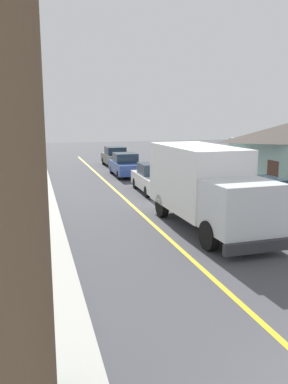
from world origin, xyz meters
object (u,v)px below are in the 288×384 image
at_px(parked_car_far, 116,157).
at_px(trash_bin_back, 30,368).
at_px(utility_pole, 20,273).
at_px(box_truck, 205,184).
at_px(parked_van_across, 260,197).
at_px(parked_car_near, 154,179).
at_px(stop_sign, 247,171).
at_px(parked_car_mid, 126,165).

height_order(parked_car_far, trash_bin_back, parked_car_far).
distance_m(parked_car_far, utility_pole, 32.37).
bearing_deg(box_truck, parked_car_far, 88.76).
bearing_deg(box_truck, trash_bin_back, -128.16).
height_order(box_truck, parked_van_across, box_truck).
bearing_deg(parked_car_near, box_truck, -91.56).
xyz_separation_m(parked_van_across, utility_pole, (-9.89, -13.31, 2.87)).
relative_size(box_truck, utility_pole, 1.03).
distance_m(parked_car_far, stop_sign, 17.66).
height_order(parked_van_across, trash_bin_back, parked_van_across).
bearing_deg(box_truck, parked_car_near, 88.44).
bearing_deg(parked_car_mid, stop_sign, -75.54).
relative_size(box_truck, parked_car_far, 1.64).
bearing_deg(utility_pole, parked_car_mid, 75.77).
bearing_deg(utility_pole, trash_bin_back, 91.93).
xyz_separation_m(parked_car_near, utility_pole, (-6.75, -19.46, 2.87)).
height_order(parked_car_mid, trash_bin_back, parked_car_mid).
height_order(parked_car_near, parked_car_far, same).
relative_size(parked_van_across, stop_sign, 1.68).
relative_size(box_truck, parked_van_across, 1.63).
bearing_deg(trash_bin_back, box_truck, 51.84).
height_order(trash_bin_back, utility_pole, utility_pole).
xyz_separation_m(box_truck, parked_car_near, (0.20, 7.39, -0.97)).
height_order(parked_car_mid, utility_pole, utility_pole).
relative_size(parked_car_near, parked_van_across, 1.00).
relative_size(parked_car_mid, stop_sign, 1.67).
bearing_deg(parked_van_across, stop_sign, 112.78).
distance_m(box_truck, stop_sign, 3.62).
distance_m(box_truck, utility_pole, 13.86).
bearing_deg(parked_car_mid, parked_car_near, -88.15).
distance_m(parked_car_mid, parked_van_across, 12.95).
distance_m(parked_car_mid, utility_pole, 26.79).
xyz_separation_m(trash_bin_back, utility_pole, (0.12, -3.58, 2.98)).
bearing_deg(utility_pole, parked_car_near, 70.86).
bearing_deg(trash_bin_back, parked_car_mid, 73.31).
height_order(parked_van_across, utility_pole, utility_pole).
bearing_deg(parked_van_across, box_truck, -159.70).
xyz_separation_m(box_truck, trash_bin_back, (-6.67, -8.49, -1.08)).
xyz_separation_m(trash_bin_back, stop_sign, (9.70, 10.46, 1.17)).
xyz_separation_m(parked_car_far, stop_sign, (2.61, -17.44, 1.06)).
relative_size(box_truck, stop_sign, 2.74).
xyz_separation_m(parked_car_mid, utility_pole, (-6.54, -25.81, 2.87)).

